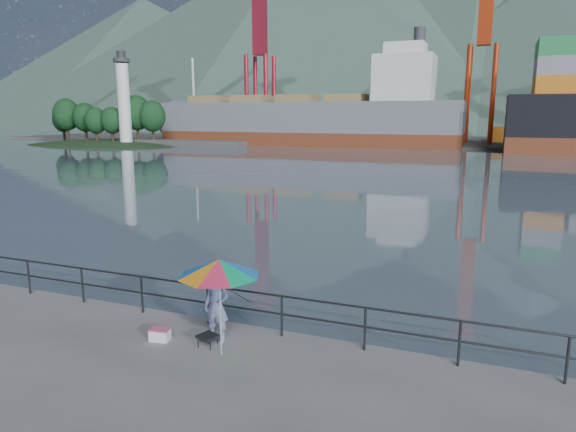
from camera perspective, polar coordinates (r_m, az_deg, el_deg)
The scene contains 10 objects.
harbor_water at distance 139.15m, azimuth 18.70°, elevation 8.66°, with size 500.00×280.00×0.00m, color #50606D.
far_dock at distance 102.03m, azimuth 23.19°, elevation 7.56°, with size 200.00×40.00×0.40m, color #514F4C.
guardrail at distance 13.68m, azimuth -12.56°, elevation -8.97°, with size 22.00×0.06×1.03m.
lighthouse_islet at distance 94.47m, azimuth -19.97°, elevation 7.72°, with size 48.00×26.40×19.20m.
fisherman at distance 12.12m, azimuth -7.94°, elevation -9.88°, with size 0.62×0.40×1.69m, color navy.
beach_umbrella at distance 11.04m, azimuth -7.66°, elevation -5.70°, with size 1.80×1.80×2.18m.
folding_stool at distance 12.15m, azimuth -8.91°, elevation -13.47°, with size 0.51×0.51×0.26m.
cooler_bag at distance 12.65m, azimuth -14.04°, elevation -12.71°, with size 0.44×0.29×0.26m, color silver.
fishing_rod at distance 13.28m, azimuth -6.47°, elevation -11.82°, with size 0.02×0.02×2.07m, color black.
bulk_carrier at distance 88.40m, azimuth 3.09°, elevation 10.67°, with size 51.81×8.97×14.50m.
Camera 1 is at (7.32, -8.86, 5.22)m, focal length 32.00 mm.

